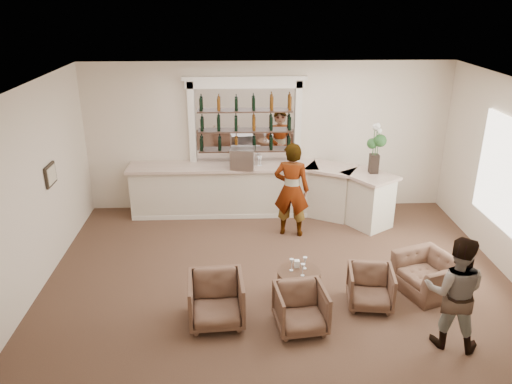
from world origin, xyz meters
TOP-DOWN VIEW (x-y plane):
  - ground at (0.00, 0.00)m, footprint 8.00×8.00m
  - room_shell at (0.16, 0.71)m, footprint 8.04×7.02m
  - bar_counter at (-0.16, 3.00)m, footprint 5.72×1.80m
  - back_bar_alcove at (-0.50, 3.41)m, footprint 2.64×0.25m
  - cocktail_table at (0.27, -0.31)m, footprint 0.69×0.69m
  - sommelier at (0.39, 2.03)m, footprint 0.80×0.62m
  - guest at (2.24, -1.50)m, footprint 0.98×0.88m
  - armchair_left at (-1.03, -0.88)m, footprint 0.87×0.89m
  - armchair_center at (0.21, -1.08)m, footprint 0.81×0.82m
  - armchair_right at (1.38, -0.54)m, footprint 0.78×0.79m
  - armchair_far at (2.42, -0.20)m, footprint 1.12×1.20m
  - espresso_machine at (-0.57, 2.91)m, footprint 0.55×0.48m
  - flower_vase at (2.14, 2.50)m, footprint 0.28×0.28m
  - wine_glass_bar_left at (-0.22, 3.06)m, footprint 0.07×0.07m
  - wine_glass_bar_right at (-0.18, 3.07)m, footprint 0.07×0.07m
  - wine_glass_tbl_a at (0.15, -0.28)m, footprint 0.07×0.07m
  - wine_glass_tbl_b at (0.37, -0.23)m, footprint 0.07×0.07m
  - wine_glass_tbl_c at (0.31, -0.44)m, footprint 0.07×0.07m
  - napkin_holder at (0.25, -0.17)m, footprint 0.08×0.08m

SIDE VIEW (x-z plane):
  - ground at x=0.00m, z-range 0.00..0.00m
  - cocktail_table at x=0.27m, z-range 0.00..0.50m
  - armchair_far at x=2.42m, z-range 0.00..0.62m
  - armchair_right at x=1.38m, z-range 0.00..0.64m
  - armchair_center at x=0.21m, z-range 0.00..0.67m
  - armchair_left at x=-1.03m, z-range 0.00..0.76m
  - napkin_holder at x=0.25m, z-range 0.50..0.62m
  - bar_counter at x=-0.16m, z-range 0.00..1.14m
  - wine_glass_tbl_a at x=0.15m, z-range 0.50..0.71m
  - wine_glass_tbl_b at x=0.37m, z-range 0.50..0.71m
  - wine_glass_tbl_c at x=0.31m, z-range 0.50..0.71m
  - guest at x=2.24m, z-range 0.00..1.66m
  - sommelier at x=0.39m, z-range 0.00..1.94m
  - wine_glass_bar_left at x=-0.22m, z-range 1.14..1.35m
  - wine_glass_bar_right at x=-0.18m, z-range 1.14..1.35m
  - espresso_machine at x=-0.57m, z-range 1.14..1.58m
  - flower_vase at x=2.14m, z-range 1.21..2.26m
  - back_bar_alcove at x=-0.50m, z-range 0.53..3.53m
  - room_shell at x=0.16m, z-range 0.68..4.00m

